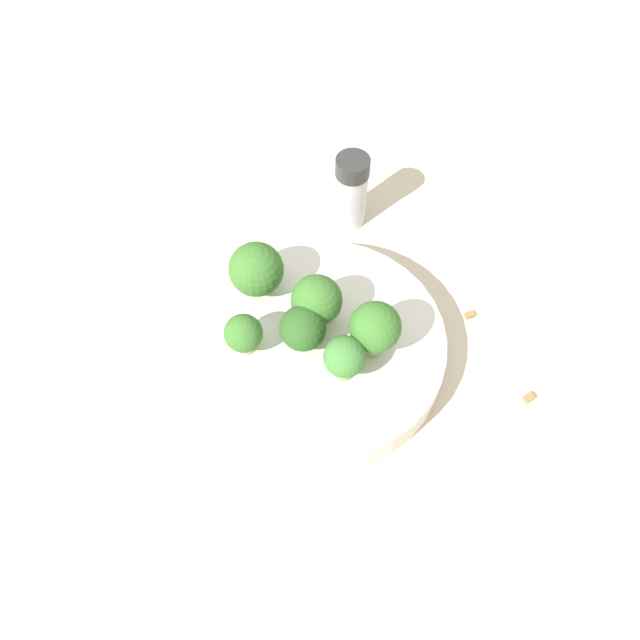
% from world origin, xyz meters
% --- Properties ---
extents(ground_plane, '(3.00, 3.00, 0.00)m').
position_xyz_m(ground_plane, '(0.00, 0.00, 0.00)').
color(ground_plane, beige).
extents(bowl, '(0.22, 0.22, 0.03)m').
position_xyz_m(bowl, '(0.00, 0.00, 0.02)').
color(bowl, silver).
rests_on(bowl, ground_plane).
extents(broccoli_floret_0, '(0.04, 0.04, 0.05)m').
position_xyz_m(broccoli_floret_0, '(-0.01, -0.01, 0.06)').
color(broccoli_floret_0, '#8EB770').
rests_on(broccoli_floret_0, bowl).
extents(broccoli_floret_1, '(0.04, 0.04, 0.05)m').
position_xyz_m(broccoli_floret_1, '(0.04, -0.02, 0.06)').
color(broccoli_floret_1, '#84AD66').
rests_on(broccoli_floret_1, bowl).
extents(broccoli_floret_2, '(0.04, 0.04, 0.06)m').
position_xyz_m(broccoli_floret_2, '(0.04, 0.02, 0.07)').
color(broccoli_floret_2, '#7A9E5B').
rests_on(broccoli_floret_2, bowl).
extents(broccoli_floret_3, '(0.05, 0.05, 0.06)m').
position_xyz_m(broccoli_floret_3, '(-0.08, 0.01, 0.06)').
color(broccoli_floret_3, '#8EB770').
rests_on(broccoli_floret_3, bowl).
extents(broccoli_floret_4, '(0.04, 0.04, 0.05)m').
position_xyz_m(broccoli_floret_4, '(-0.01, 0.01, 0.06)').
color(broccoli_floret_4, '#84AD66').
rests_on(broccoli_floret_4, bowl).
extents(broccoli_floret_5, '(0.03, 0.03, 0.04)m').
position_xyz_m(broccoli_floret_5, '(-0.05, -0.05, 0.06)').
color(broccoli_floret_5, '#8EB770').
rests_on(broccoli_floret_5, bowl).
extents(pepper_shaker, '(0.03, 0.03, 0.08)m').
position_xyz_m(pepper_shaker, '(-0.07, 0.16, 0.04)').
color(pepper_shaker, '#B2B7BC').
rests_on(pepper_shaker, ground_plane).
extents(almond_crumb_0, '(0.01, 0.01, 0.01)m').
position_xyz_m(almond_crumb_0, '(0.09, 0.12, 0.00)').
color(almond_crumb_0, olive).
rests_on(almond_crumb_0, ground_plane).
extents(almond_crumb_1, '(0.01, 0.01, 0.01)m').
position_xyz_m(almond_crumb_1, '(0.18, 0.07, 0.00)').
color(almond_crumb_1, olive).
rests_on(almond_crumb_1, ground_plane).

